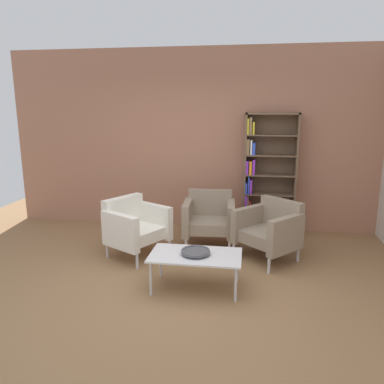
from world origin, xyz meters
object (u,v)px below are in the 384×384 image
armchair_corner_red (209,218)px  armchair_by_bookshelf (270,229)px  decorative_bowl (196,251)px  armchair_spare_guest (135,226)px  bookshelf_tall (265,174)px  coffee_table_low (196,257)px

armchair_corner_red → armchair_by_bookshelf: bearing=-27.8°
decorative_bowl → armchair_spare_guest: armchair_spare_guest is taller
bookshelf_tall → armchair_corner_red: bearing=-139.2°
decorative_bowl → bookshelf_tall: bearing=68.6°
armchair_by_bookshelf → coffee_table_low: bearing=-88.2°
decorative_bowl → armchair_corner_red: armchair_corner_red is taller
decorative_bowl → armchair_corner_red: bearing=89.8°
armchair_spare_guest → coffee_table_low: bearing=-101.3°
bookshelf_tall → coffee_table_low: size_ratio=1.90×
coffee_table_low → armchair_spare_guest: size_ratio=1.07×
armchair_by_bookshelf → armchair_spare_guest: size_ratio=1.02×
coffee_table_low → armchair_corner_red: size_ratio=1.28×
armchair_by_bookshelf → armchair_spare_guest: (-1.80, -0.14, 0.00)m
bookshelf_tall → armchair_spare_guest: bookshelf_tall is taller
bookshelf_tall → armchair_by_bookshelf: size_ratio=2.00×
armchair_by_bookshelf → armchair_spare_guest: same height
decorative_bowl → armchair_by_bookshelf: bearing=49.0°
coffee_table_low → armchair_spare_guest: bearing=138.8°
armchair_by_bookshelf → armchair_corner_red: same height
decorative_bowl → armchair_spare_guest: bearing=138.8°
armchair_spare_guest → armchair_by_bookshelf: bearing=-55.6°
decorative_bowl → armchair_spare_guest: 1.26m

